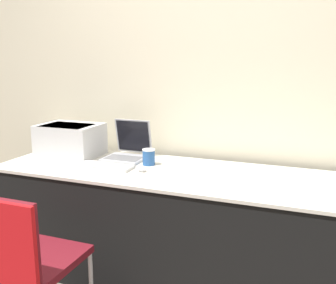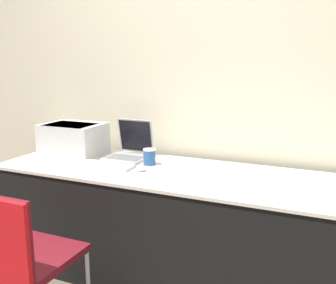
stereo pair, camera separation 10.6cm
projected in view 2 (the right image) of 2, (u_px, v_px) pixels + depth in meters
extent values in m
cube|color=beige|center=(213.00, 79.00, 2.77)|extent=(8.00, 0.05, 2.60)
cube|color=black|center=(188.00, 229.00, 2.55)|extent=(2.55, 0.72, 0.71)
cube|color=silver|center=(189.00, 175.00, 2.47)|extent=(2.57, 0.74, 0.02)
cube|color=silver|center=(74.00, 139.00, 2.93)|extent=(0.43, 0.33, 0.23)
cube|color=black|center=(70.00, 127.00, 2.88)|extent=(0.35, 0.25, 0.04)
cube|color=#B7B7BC|center=(126.00, 158.00, 2.79)|extent=(0.28, 0.26, 0.02)
cube|color=slate|center=(125.00, 157.00, 2.78)|extent=(0.25, 0.14, 0.00)
cube|color=#B7B7BC|center=(136.00, 136.00, 2.91)|extent=(0.28, 0.06, 0.25)
cube|color=black|center=(135.00, 136.00, 2.90)|extent=(0.25, 0.05, 0.23)
cube|color=silver|center=(106.00, 165.00, 2.61)|extent=(0.38, 0.14, 0.02)
cylinder|color=#285699|center=(149.00, 157.00, 2.65)|extent=(0.08, 0.08, 0.10)
cylinder|color=white|center=(149.00, 150.00, 2.64)|extent=(0.09, 0.09, 0.01)
ellipsoid|color=silver|center=(142.00, 169.00, 2.51)|extent=(0.06, 0.04, 0.03)
cube|color=maroon|center=(29.00, 257.00, 2.06)|extent=(0.46, 0.46, 0.04)
cylinder|color=silver|center=(30.00, 268.00, 2.37)|extent=(0.02, 0.02, 0.40)
cylinder|color=silver|center=(88.00, 284.00, 2.21)|extent=(0.02, 0.02, 0.40)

